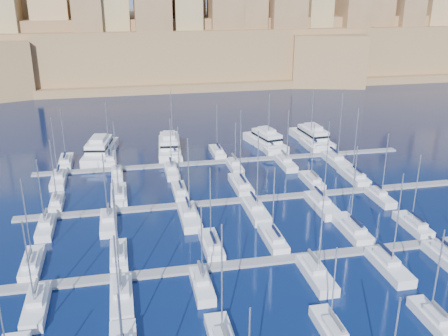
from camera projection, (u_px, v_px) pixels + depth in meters
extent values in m
plane|color=black|center=(265.00, 224.00, 84.11)|extent=(600.00, 600.00, 0.00)
cube|color=slate|center=(288.00, 259.00, 73.02)|extent=(84.00, 2.00, 0.40)
cube|color=slate|center=(250.00, 199.00, 93.23)|extent=(84.00, 2.00, 0.40)
cube|color=slate|center=(226.00, 161.00, 113.44)|extent=(84.00, 2.00, 0.40)
cylinder|color=#9EA0A8|center=(119.00, 293.00, 51.43)|extent=(0.18, 0.18, 13.27)
cylinder|color=#9EA0A8|center=(222.00, 282.00, 53.05)|extent=(0.18, 0.18, 13.64)
cube|color=#595B60|center=(225.00, 335.00, 53.24)|extent=(0.35, 3.65, 0.35)
cube|color=silver|center=(331.00, 331.00, 57.26)|extent=(2.44, 8.15, 1.61)
cube|color=silver|center=(335.00, 327.00, 56.11)|extent=(1.71, 3.67, 0.70)
cylinder|color=#9EA0A8|center=(334.00, 287.00, 55.66)|extent=(0.18, 0.18, 9.85)
cube|color=#595B60|center=(337.00, 322.00, 55.38)|extent=(0.35, 3.26, 0.35)
cube|color=silver|center=(432.00, 319.00, 59.40)|extent=(2.25, 7.51, 1.58)
cube|color=silver|center=(437.00, 315.00, 58.32)|extent=(1.58, 3.38, 0.70)
cylinder|color=#9EA0A8|center=(438.00, 272.00, 57.60)|extent=(0.18, 0.18, 10.88)
cube|color=#595B60|center=(440.00, 309.00, 57.62)|extent=(0.35, 3.00, 0.35)
cube|color=silver|center=(33.00, 265.00, 70.88)|extent=(2.64, 8.81, 1.64)
cube|color=silver|center=(30.00, 261.00, 69.67)|extent=(1.85, 3.97, 0.70)
cylinder|color=#9EA0A8|center=(26.00, 220.00, 68.91)|extent=(0.18, 0.18, 12.14)
cube|color=#595B60|center=(29.00, 256.00, 68.90)|extent=(0.35, 3.53, 0.35)
cube|color=silver|center=(119.00, 257.00, 72.96)|extent=(2.48, 8.27, 1.61)
cube|color=silver|center=(118.00, 253.00, 71.80)|extent=(1.74, 3.72, 0.70)
cylinder|color=#9EA0A8|center=(116.00, 216.00, 71.13)|extent=(0.18, 0.18, 11.22)
cube|color=#595B60|center=(118.00, 248.00, 71.06)|extent=(0.35, 3.31, 0.35)
cube|color=silver|center=(211.00, 246.00, 75.93)|extent=(2.69, 8.96, 1.65)
cube|color=silver|center=(212.00, 242.00, 74.70)|extent=(1.88, 4.03, 0.70)
cylinder|color=#9EA0A8|center=(210.00, 205.00, 74.04)|extent=(0.18, 0.18, 11.73)
cube|color=black|center=(213.00, 237.00, 73.93)|extent=(0.35, 3.58, 0.35)
cube|color=silver|center=(273.00, 240.00, 77.77)|extent=(2.66, 8.87, 1.64)
cube|color=silver|center=(275.00, 236.00, 76.56)|extent=(1.86, 3.99, 0.70)
cylinder|color=#9EA0A8|center=(274.00, 202.00, 76.00)|extent=(0.18, 0.18, 11.01)
cube|color=black|center=(276.00, 231.00, 75.79)|extent=(0.35, 3.55, 0.35)
cube|color=silver|center=(351.00, 230.00, 80.95)|extent=(3.06, 10.18, 1.71)
cube|color=silver|center=(355.00, 226.00, 79.60)|extent=(2.14, 4.58, 0.70)
cylinder|color=#9EA0A8|center=(354.00, 186.00, 78.85)|extent=(0.18, 0.18, 13.22)
cube|color=black|center=(357.00, 221.00, 78.77)|extent=(0.35, 4.07, 0.35)
cube|color=silver|center=(412.00, 226.00, 82.31)|extent=(2.61, 8.69, 1.63)
cube|color=silver|center=(416.00, 222.00, 81.11)|extent=(1.82, 3.91, 0.70)
cylinder|color=#9EA0A8|center=(416.00, 188.00, 80.46)|extent=(0.18, 0.18, 11.39)
cube|color=black|center=(419.00, 217.00, 80.35)|extent=(0.35, 3.47, 0.35)
cube|color=silver|center=(36.00, 308.00, 61.30)|extent=(2.66, 8.88, 1.64)
cube|color=silver|center=(36.00, 296.00, 61.71)|extent=(1.86, 4.00, 0.70)
cylinder|color=#9EA0A8|center=(29.00, 264.00, 58.66)|extent=(0.18, 0.18, 11.27)
cube|color=#595B60|center=(35.00, 287.00, 61.75)|extent=(0.35, 3.55, 0.35)
cube|color=silver|center=(122.00, 299.00, 63.04)|extent=(2.82, 9.41, 1.67)
cube|color=silver|center=(121.00, 287.00, 63.49)|extent=(1.98, 4.23, 0.70)
cylinder|color=#9EA0A8|center=(117.00, 245.00, 59.83)|extent=(0.18, 0.18, 14.43)
cube|color=#595B60|center=(120.00, 278.00, 63.56)|extent=(0.35, 3.76, 0.35)
cube|color=silver|center=(202.00, 287.00, 65.67)|extent=(2.42, 8.07, 1.60)
cube|color=silver|center=(201.00, 276.00, 66.01)|extent=(1.70, 3.63, 0.70)
cylinder|color=#9EA0A8|center=(202.00, 246.00, 63.11)|extent=(0.18, 0.18, 11.06)
cube|color=#595B60|center=(200.00, 268.00, 66.02)|extent=(0.35, 3.23, 0.35)
cube|color=silver|center=(316.00, 276.00, 68.09)|extent=(2.81, 9.37, 1.67)
cube|color=silver|center=(314.00, 265.00, 68.54)|extent=(1.97, 4.22, 0.70)
cylinder|color=#9EA0A8|center=(321.00, 231.00, 65.21)|extent=(0.18, 0.18, 12.50)
cube|color=#595B60|center=(314.00, 256.00, 68.61)|extent=(0.35, 3.75, 0.35)
cube|color=silver|center=(389.00, 268.00, 70.10)|extent=(2.86, 9.53, 1.68)
cube|color=silver|center=(387.00, 257.00, 70.56)|extent=(2.00, 4.29, 0.70)
cylinder|color=#9EA0A8|center=(397.00, 220.00, 67.04)|extent=(0.18, 0.18, 13.50)
cube|color=black|center=(386.00, 249.00, 70.64)|extent=(0.35, 3.81, 0.35)
cube|color=silver|center=(446.00, 250.00, 72.21)|extent=(2.08, 4.46, 0.70)
cube|color=black|center=(445.00, 242.00, 72.31)|extent=(0.35, 3.96, 0.35)
cube|color=silver|center=(57.00, 204.00, 90.71)|extent=(2.23, 7.44, 1.57)
cube|color=silver|center=(56.00, 200.00, 89.64)|extent=(1.56, 3.35, 0.70)
cylinder|color=#9EA0A8|center=(53.00, 170.00, 88.85)|extent=(0.18, 0.18, 11.23)
cube|color=#595B60|center=(55.00, 195.00, 88.93)|extent=(0.35, 2.97, 0.35)
cube|color=silver|center=(119.00, 196.00, 93.87)|extent=(2.91, 9.70, 1.68)
cube|color=silver|center=(119.00, 192.00, 92.56)|extent=(2.04, 4.36, 0.70)
cylinder|color=#9EA0A8|center=(116.00, 159.00, 91.80)|extent=(0.18, 0.18, 12.85)
cube|color=#595B60|center=(118.00, 188.00, 91.76)|extent=(0.35, 3.88, 0.35)
cube|color=silver|center=(180.00, 193.00, 95.52)|extent=(2.54, 8.48, 1.62)
cube|color=silver|center=(180.00, 189.00, 94.34)|extent=(1.78, 3.82, 0.70)
cylinder|color=#9EA0A8|center=(179.00, 158.00, 93.55)|extent=(0.18, 0.18, 12.10)
cube|color=black|center=(180.00, 184.00, 93.59)|extent=(0.35, 3.39, 0.35)
cube|color=silver|center=(241.00, 186.00, 98.65)|extent=(3.06, 10.21, 1.71)
cube|color=silver|center=(242.00, 182.00, 97.30)|extent=(2.14, 4.59, 0.70)
cylinder|color=#9EA0A8|center=(241.00, 146.00, 96.36)|extent=(0.18, 0.18, 14.32)
cube|color=black|center=(243.00, 178.00, 96.47)|extent=(0.35, 4.08, 0.35)
cube|color=silver|center=(312.00, 182.00, 100.81)|extent=(2.63, 8.76, 1.64)
cube|color=silver|center=(314.00, 178.00, 99.60)|extent=(1.84, 3.94, 0.70)
cylinder|color=#9EA0A8|center=(313.00, 151.00, 98.99)|extent=(0.18, 0.18, 11.24)
cube|color=#595B60|center=(315.00, 174.00, 98.83)|extent=(0.35, 3.50, 0.35)
cube|color=silver|center=(353.00, 177.00, 103.20)|extent=(3.02, 10.06, 1.70)
cube|color=silver|center=(356.00, 173.00, 101.86)|extent=(2.11, 4.53, 0.70)
cylinder|color=#9EA0A8|center=(356.00, 141.00, 101.03)|extent=(0.18, 0.18, 13.57)
cube|color=black|center=(358.00, 169.00, 101.04)|extent=(0.35, 4.02, 0.35)
cube|color=silver|center=(46.00, 228.00, 81.44)|extent=(2.52, 8.42, 1.62)
cube|color=silver|center=(46.00, 220.00, 81.81)|extent=(1.77, 3.79, 0.70)
cylinder|color=#9EA0A8|center=(41.00, 193.00, 78.84)|extent=(0.18, 0.18, 11.22)
cube|color=#595B60|center=(45.00, 213.00, 81.84)|extent=(0.35, 3.37, 0.35)
cube|color=silver|center=(109.00, 224.00, 83.08)|extent=(2.71, 9.04, 1.65)
cube|color=silver|center=(108.00, 215.00, 83.50)|extent=(1.90, 4.07, 0.70)
cylinder|color=#9EA0A8|center=(105.00, 188.00, 80.39)|extent=(0.18, 0.18, 11.53)
cube|color=#595B60|center=(108.00, 208.00, 83.56)|extent=(0.35, 3.62, 0.35)
cube|color=silver|center=(189.00, 218.00, 85.12)|extent=(3.07, 10.23, 1.71)
cube|color=silver|center=(188.00, 209.00, 85.64)|extent=(2.15, 4.60, 0.70)
cylinder|color=#9EA0A8|center=(189.00, 178.00, 82.04)|extent=(0.18, 0.18, 13.41)
cube|color=black|center=(188.00, 202.00, 85.75)|extent=(0.35, 4.09, 0.35)
cube|color=silver|center=(256.00, 212.00, 87.39)|extent=(3.06, 10.21, 1.71)
cube|color=silver|center=(254.00, 203.00, 87.91)|extent=(2.14, 4.60, 0.70)
cylinder|color=#9EA0A8|center=(258.00, 171.00, 84.20)|extent=(0.18, 0.18, 14.06)
cube|color=black|center=(254.00, 196.00, 88.02)|extent=(0.35, 4.09, 0.35)
cube|color=silver|center=(322.00, 206.00, 89.60)|extent=(3.16, 10.54, 1.73)
cube|color=silver|center=(320.00, 197.00, 90.15)|extent=(2.21, 4.74, 0.70)
cylinder|color=#9EA0A8|center=(326.00, 163.00, 86.23)|extent=(0.18, 0.18, 14.99)
cube|color=black|center=(319.00, 191.00, 90.27)|extent=(0.35, 4.21, 0.35)
cube|color=silver|center=(380.00, 198.00, 93.00)|extent=(2.46, 8.20, 1.61)
cube|color=silver|center=(378.00, 191.00, 93.35)|extent=(1.72, 3.69, 0.70)
cylinder|color=#9EA0A8|center=(385.00, 165.00, 90.30)|extent=(0.18, 0.18, 11.86)
cube|color=black|center=(378.00, 185.00, 93.37)|extent=(0.35, 3.28, 0.35)
cube|color=silver|center=(66.00, 162.00, 111.68)|extent=(2.77, 9.24, 1.66)
cube|color=silver|center=(65.00, 159.00, 110.42)|extent=(1.94, 4.16, 0.70)
cylinder|color=#9EA0A8|center=(63.00, 134.00, 109.86)|extent=(0.18, 0.18, 11.33)
cube|color=black|center=(64.00, 155.00, 109.63)|extent=(0.35, 3.70, 0.35)
cube|color=silver|center=(110.00, 160.00, 113.46)|extent=(2.73, 9.10, 1.66)
cube|color=silver|center=(109.00, 156.00, 112.22)|extent=(1.91, 4.10, 0.70)
cylinder|color=#9EA0A8|center=(107.00, 130.00, 111.47)|extent=(0.18, 0.18, 12.33)
cube|color=black|center=(109.00, 152.00, 111.44)|extent=(0.35, 3.64, 0.35)
cube|color=silver|center=(173.00, 154.00, 116.97)|extent=(3.20, 10.67, 1.73)
cube|color=silver|center=(174.00, 151.00, 115.57)|extent=(2.24, 4.80, 0.70)
cylinder|color=#9EA0A8|center=(172.00, 121.00, 114.71)|extent=(0.18, 0.18, 14.22)
cube|color=black|center=(174.00, 147.00, 114.72)|extent=(0.35, 4.27, 0.35)
cube|color=silver|center=(217.00, 153.00, 118.11)|extent=(2.63, 8.77, 1.64)
cube|color=silver|center=(218.00, 149.00, 116.90)|extent=(1.84, 3.95, 0.70)
cylinder|color=#9EA0A8|center=(217.00, 127.00, 116.38)|extent=(0.18, 0.18, 10.69)
cube|color=black|center=(218.00, 146.00, 116.13)|extent=(0.35, 3.51, 0.35)
cube|color=silver|center=(268.00, 149.00, 120.95)|extent=(2.89, 9.64, 1.68)
cube|color=silver|center=(270.00, 145.00, 119.66)|extent=(2.02, 4.34, 0.70)
cylinder|color=#9EA0A8|center=(269.00, 120.00, 118.94)|extent=(0.18, 0.18, 12.58)
cube|color=black|center=(270.00, 142.00, 118.85)|extent=(0.35, 3.86, 0.35)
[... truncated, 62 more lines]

